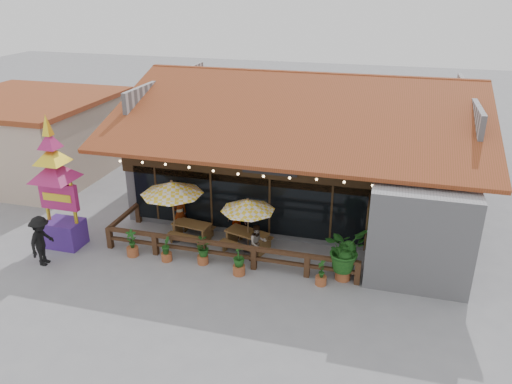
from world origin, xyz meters
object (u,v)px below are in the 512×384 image
(umbrella_right, at_px, (248,205))
(tropical_plant, at_px, (345,250))
(thai_sign_tower, at_px, (55,174))
(pedestrian, at_px, (42,241))
(umbrella_left, at_px, (172,188))
(picnic_table_left, at_px, (192,229))
(picnic_table_right, at_px, (247,238))

(umbrella_right, xyz_separation_m, tropical_plant, (3.86, -1.05, -0.81))
(thai_sign_tower, height_order, pedestrian, thai_sign_tower)
(umbrella_right, relative_size, thai_sign_tower, 0.47)
(umbrella_left, bearing_deg, tropical_plant, -8.65)
(umbrella_left, bearing_deg, umbrella_right, -0.26)
(picnic_table_left, distance_m, picnic_table_right, 2.44)
(picnic_table_left, relative_size, picnic_table_right, 0.85)
(umbrella_right, bearing_deg, thai_sign_tower, -168.16)
(umbrella_left, xyz_separation_m, umbrella_right, (3.15, -0.01, -0.36))
(umbrella_right, height_order, pedestrian, umbrella_right)
(umbrella_left, bearing_deg, thai_sign_tower, -159.54)
(picnic_table_right, bearing_deg, thai_sign_tower, -167.55)
(thai_sign_tower, distance_m, pedestrian, 2.58)
(picnic_table_left, height_order, tropical_plant, tropical_plant)
(picnic_table_left, height_order, thai_sign_tower, thai_sign_tower)
(picnic_table_right, distance_m, tropical_plant, 4.14)
(pedestrian, bearing_deg, picnic_table_right, -72.67)
(pedestrian, bearing_deg, picnic_table_left, -60.86)
(tropical_plant, bearing_deg, picnic_table_right, 164.14)
(umbrella_right, height_order, picnic_table_right, umbrella_right)
(picnic_table_right, distance_m, thai_sign_tower, 7.80)
(picnic_table_left, height_order, picnic_table_right, picnic_table_right)
(pedestrian, bearing_deg, tropical_plant, -86.08)
(picnic_table_right, relative_size, pedestrian, 1.02)
(thai_sign_tower, bearing_deg, picnic_table_right, 12.45)
(picnic_table_right, relative_size, tropical_plant, 0.98)
(umbrella_right, bearing_deg, umbrella_left, 179.74)
(umbrella_right, xyz_separation_m, thai_sign_tower, (-7.27, -1.52, 1.10))
(umbrella_right, height_order, tropical_plant, umbrella_right)
(picnic_table_left, distance_m, pedestrian, 5.72)
(tropical_plant, distance_m, pedestrian, 11.19)
(tropical_plant, bearing_deg, picnic_table_left, 168.19)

